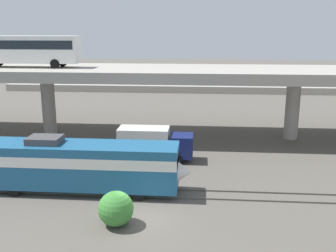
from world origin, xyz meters
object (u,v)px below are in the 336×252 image
object	(u,v)px
transit_bus_on_overpass	(25,48)
parked_car_1	(270,81)
parked_car_3	(167,78)
parked_car_6	(256,78)
parked_car_4	(201,80)
parked_car_5	(80,76)
train_locomotive	(89,164)
parked_car_2	(317,79)
service_truck_west	(153,143)
parked_car_0	(146,80)

from	to	relation	value
transit_bus_on_overpass	parked_car_1	world-z (taller)	transit_bus_on_overpass
parked_car_3	parked_car_6	bearing A→B (deg)	-179.39
transit_bus_on_overpass	parked_car_4	bearing A→B (deg)	60.00
transit_bus_on_overpass	parked_car_6	bearing A→B (deg)	50.69
parked_car_3	parked_car_5	xyz separation A→B (m)	(-18.27, 0.87, 0.00)
train_locomotive	parked_car_1	distance (m)	53.04
parked_car_1	parked_car_3	distance (m)	20.00
parked_car_5	train_locomotive	bearing A→B (deg)	107.61
parked_car_1	parked_car_4	world-z (taller)	same
parked_car_1	parked_car_2	distance (m)	10.82
train_locomotive	parked_car_1	bearing A→B (deg)	66.66
parked_car_3	transit_bus_on_overpass	bearing A→B (deg)	71.16
service_truck_west	parked_car_0	bearing A→B (deg)	98.84
service_truck_west	parked_car_6	distance (m)	47.50
parked_car_4	parked_car_6	bearing A→B (deg)	17.19
parked_car_1	parked_car_4	size ratio (longest dim) A/B	1.06
parked_car_4	parked_car_5	xyz separation A→B (m)	(-25.12, 4.05, 0.00)
parked_car_2	parked_car_5	distance (m)	47.85
train_locomotive	service_truck_west	xyz separation A→B (m)	(3.86, 7.57, -0.56)
parked_car_6	parked_car_5	bearing A→B (deg)	178.91
train_locomotive	service_truck_west	distance (m)	8.52
train_locomotive	parked_car_0	size ratio (longest dim) A/B	3.41
train_locomotive	parked_car_4	world-z (taller)	train_locomotive
parked_car_1	parked_car_2	xyz separation A→B (m)	(9.92, 4.32, 0.00)
parked_car_0	parked_car_4	size ratio (longest dim) A/B	1.14
service_truck_west	parked_car_3	distance (m)	44.88
service_truck_west	parked_car_6	xyz separation A→B (m)	(15.20, 45.00, 0.40)
parked_car_3	parked_car_5	distance (m)	18.29
parked_car_1	parked_car_2	bearing A→B (deg)	23.54
parked_car_4	parked_car_5	bearing A→B (deg)	170.85
parked_car_1	parked_car_2	world-z (taller)	same
parked_car_1	parked_car_6	world-z (taller)	same
train_locomotive	parked_car_5	bearing A→B (deg)	107.61
service_truck_west	parked_car_6	size ratio (longest dim) A/B	1.48
parked_car_0	transit_bus_on_overpass	bearing A→B (deg)	75.51
parked_car_0	parked_car_3	size ratio (longest dim) A/B	1.14
parked_car_1	parked_car_6	size ratio (longest dim) A/B	0.92
service_truck_west	parked_car_4	xyz separation A→B (m)	(4.34, 41.64, 0.40)
parked_car_3	parked_car_5	bearing A→B (deg)	-2.74
transit_bus_on_overpass	service_truck_west	distance (m)	18.87
service_truck_west	parked_car_3	bearing A→B (deg)	93.20
transit_bus_on_overpass	parked_car_4	world-z (taller)	transit_bus_on_overpass
transit_bus_on_overpass	service_truck_west	xyz separation A→B (m)	(15.05, -8.04, -8.05)
parked_car_5	parked_car_6	size ratio (longest dim) A/B	0.98
parked_car_2	parked_car_4	world-z (taller)	same
train_locomotive	parked_car_0	distance (m)	49.01
transit_bus_on_overpass	parked_car_2	size ratio (longest dim) A/B	2.58
parked_car_1	parked_car_5	world-z (taller)	same
parked_car_3	parked_car_5	size ratio (longest dim) A/B	0.89
parked_car_0	parked_car_3	bearing A→B (deg)	-138.88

